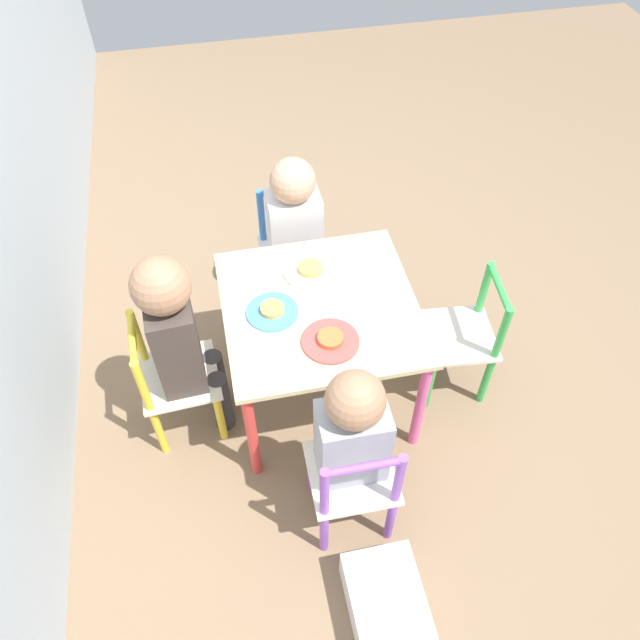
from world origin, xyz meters
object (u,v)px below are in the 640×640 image
child_back (179,334)px  plate_right (311,270)px  chair_blue (293,252)px  plate_left (330,340)px  kids_table (320,319)px  child_left (351,434)px  chair_green (463,338)px  child_right (294,227)px  chair_purple (353,482)px  chair_yellow (173,381)px  plate_back (272,311)px  storage_bin (388,610)px

child_back → plate_right: size_ratio=4.28×
chair_blue → plate_right: (-0.36, -0.01, 0.24)m
plate_left → kids_table: bearing=-0.0°
child_left → chair_green: bearing=-141.5°
child_right → chair_green: bearing=-45.1°
chair_purple → chair_blue: (1.04, -0.00, 0.00)m
kids_table → plate_left: plate_left is taller
chair_yellow → child_right: bearing=-49.7°
chair_purple → kids_table: bearing=-90.0°
plate_back → chair_green: bearing=-94.5°
kids_table → chair_blue: bearing=0.6°
chair_green → chair_purple: bearing=-42.4°
storage_bin → chair_blue: bearing=1.2°
chair_green → child_back: size_ratio=0.65×
child_left → child_right: (0.92, -0.00, 0.01)m
chair_purple → plate_left: size_ratio=2.84×
chair_yellow → plate_left: chair_yellow is taller
chair_green → storage_bin: bearing=-26.0°
plate_right → chair_green: bearing=-112.2°
storage_bin → child_left: bearing=4.3°
child_left → chair_yellow: bearing=-39.2°
chair_blue → child_back: bearing=-130.5°
chair_purple → child_left: child_left is taller
kids_table → storage_bin: kids_table is taller
kids_table → chair_green: size_ratio=1.23×
plate_right → chair_yellow: bearing=109.8°
plate_right → storage_bin: bearing=-178.7°
chair_green → child_back: child_back is taller
child_back → plate_left: bearing=-109.2°
child_right → plate_left: 0.62m
chair_purple → chair_yellow: 0.71m
chair_blue → plate_back: bearing=-106.9°
chair_green → child_right: 0.76m
kids_table → chair_yellow: (-0.03, 0.52, -0.17)m
child_left → chair_blue: bearing=-89.3°
kids_table → chair_yellow: size_ratio=1.23×
chair_blue → plate_back: size_ratio=3.04×
kids_table → chair_purple: bearing=179.3°
kids_table → child_back: bearing=93.2°
storage_bin → child_back: bearing=30.5°
child_right → plate_back: child_right is taller
plate_left → plate_back: 0.22m
plate_right → chair_blue: bearing=0.9°
chair_yellow → chair_green: (-0.02, -1.04, 0.00)m
child_back → child_right: (0.48, -0.46, -0.05)m
kids_table → chair_green: (-0.05, -0.52, -0.17)m
chair_green → child_back: (0.03, 0.98, 0.23)m
chair_blue → chair_green: size_ratio=1.00×
chair_green → storage_bin: size_ratio=1.57×
plate_back → storage_bin: plate_back is taller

